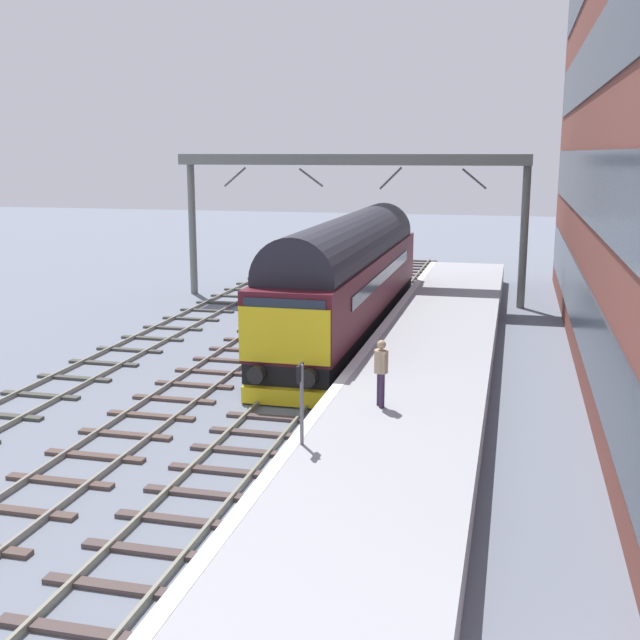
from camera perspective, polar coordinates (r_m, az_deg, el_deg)
The scene contains 9 objects.
ground_plane at distance 24.43m, azimuth -1.30°, elevation -4.80°, with size 140.00×140.00×0.00m, color slate.
track_main at distance 24.41m, azimuth -1.30°, elevation -4.68°, with size 2.50×60.00×0.15m.
track_adjacent_west at distance 25.40m, azimuth -8.34°, elevation -4.13°, with size 2.50×60.00×0.15m.
track_adjacent_far_west at distance 27.11m, azimuth -16.16°, elevation -3.46°, with size 2.50×60.00×0.15m.
station_platform at distance 23.64m, azimuth 7.17°, elevation -4.20°, with size 4.00×44.00×1.01m.
diesel_locomotive at distance 30.51m, azimuth 2.08°, elevation 3.34°, with size 2.74×18.10×4.68m.
platform_number_sign at distance 16.60m, azimuth -1.37°, elevation -5.10°, with size 0.10×0.44×1.73m.
waiting_passenger at distance 19.14m, azimuth 4.39°, elevation -3.36°, with size 0.46×0.47×1.64m.
overhead_footbridge at distance 38.00m, azimuth 2.20°, elevation 10.92°, with size 16.49×2.00×6.94m.
Camera 1 is at (6.10, -22.59, 7.02)m, focal length 44.75 mm.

